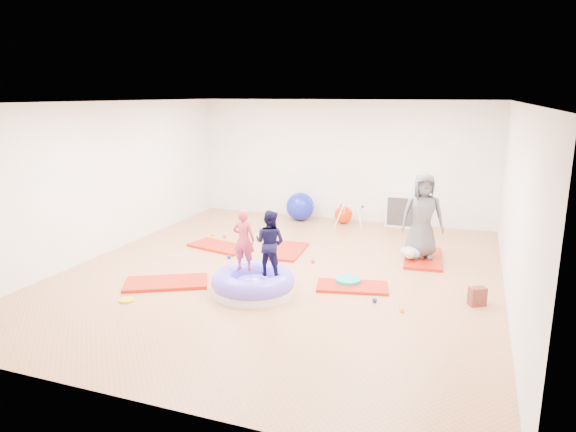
% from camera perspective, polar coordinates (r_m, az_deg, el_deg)
% --- Properties ---
extents(room, '(7.01, 8.01, 2.81)m').
position_cam_1_polar(room, '(8.35, -0.71, 2.89)').
color(room, '#AC7B5B').
rests_on(room, ground).
extents(gym_mat_front_left, '(1.42, 1.16, 0.05)m').
position_cam_1_polar(gym_mat_front_left, '(8.37, -13.38, -7.23)').
color(gym_mat_front_left, red).
rests_on(gym_mat_front_left, ground).
extents(gym_mat_mid_left, '(1.29, 0.86, 0.05)m').
position_cam_1_polar(gym_mat_mid_left, '(10.11, -7.63, -3.38)').
color(gym_mat_mid_left, red).
rests_on(gym_mat_mid_left, ground).
extents(gym_mat_center_back, '(0.66, 1.20, 0.05)m').
position_cam_1_polar(gym_mat_center_back, '(9.74, -0.11, -3.90)').
color(gym_mat_center_back, red).
rests_on(gym_mat_center_back, ground).
extents(gym_mat_right, '(1.18, 0.76, 0.05)m').
position_cam_1_polar(gym_mat_right, '(8.06, 7.16, -7.79)').
color(gym_mat_right, red).
rests_on(gym_mat_right, ground).
extents(gym_mat_rear_right, '(0.77, 1.37, 0.05)m').
position_cam_1_polar(gym_mat_rear_right, '(9.63, 14.79, -4.55)').
color(gym_mat_rear_right, red).
rests_on(gym_mat_rear_right, ground).
extents(inflatable_cushion, '(1.25, 1.25, 0.39)m').
position_cam_1_polar(inflatable_cushion, '(7.78, -3.87, -7.48)').
color(inflatable_cushion, silver).
rests_on(inflatable_cushion, ground).
extents(child_pink, '(0.36, 0.25, 0.94)m').
position_cam_1_polar(child_pink, '(7.75, -4.95, -2.29)').
color(child_pink, '#C73546').
rests_on(child_pink, inflatable_cushion).
extents(child_navy, '(0.52, 0.43, 0.98)m').
position_cam_1_polar(child_navy, '(7.50, -2.03, -2.63)').
color(child_navy, black).
rests_on(child_navy, inflatable_cushion).
extents(adult_caregiver, '(0.85, 0.67, 1.53)m').
position_cam_1_polar(adult_caregiver, '(9.41, 14.72, 0.03)').
color(adult_caregiver, '#4A4A4D').
rests_on(adult_caregiver, gym_mat_rear_right).
extents(infant, '(0.39, 0.39, 0.23)m').
position_cam_1_polar(infant, '(9.41, 13.48, -3.99)').
color(infant, '#88B5DB').
rests_on(infant, gym_mat_rear_right).
extents(ball_pit_balls, '(4.38, 2.87, 0.07)m').
position_cam_1_polar(ball_pit_balls, '(9.40, -2.23, -4.50)').
color(ball_pit_balls, '#111CA8').
rests_on(ball_pit_balls, ground).
extents(exercise_ball_blue, '(0.67, 0.67, 0.67)m').
position_cam_1_polar(exercise_ball_blue, '(12.11, 1.36, 1.06)').
color(exercise_ball_blue, '#111CA8').
rests_on(exercise_ball_blue, ground).
extents(exercise_ball_orange, '(0.41, 0.41, 0.41)m').
position_cam_1_polar(exercise_ball_orange, '(11.92, 6.18, 0.14)').
color(exercise_ball_orange, red).
rests_on(exercise_ball_orange, ground).
extents(infant_play_gym, '(0.66, 0.63, 0.51)m').
position_cam_1_polar(infant_play_gym, '(11.55, 7.07, 0.38)').
color(infant_play_gym, silver).
rests_on(infant_play_gym, ground).
extents(cube_shelf, '(0.74, 0.36, 0.74)m').
position_cam_1_polar(cube_shelf, '(11.83, 12.60, 0.61)').
color(cube_shelf, silver).
rests_on(cube_shelf, ground).
extents(balance_disc, '(0.40, 0.40, 0.09)m').
position_cam_1_polar(balance_disc, '(8.21, 6.67, -7.21)').
color(balance_disc, '#11AE9F').
rests_on(balance_disc, ground).
extents(backpack, '(0.27, 0.24, 0.27)m').
position_cam_1_polar(backpack, '(7.82, 20.28, -8.38)').
color(backpack, maroon).
rests_on(backpack, ground).
extents(yellow_toy, '(0.21, 0.21, 0.03)m').
position_cam_1_polar(yellow_toy, '(7.87, -17.49, -8.93)').
color(yellow_toy, '#ECBB00').
rests_on(yellow_toy, ground).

